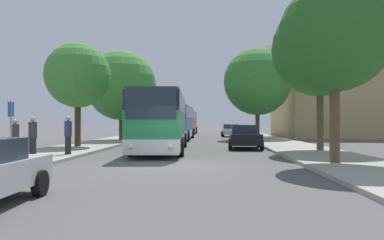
{
  "coord_description": "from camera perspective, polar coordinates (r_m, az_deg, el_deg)",
  "views": [
    {
      "loc": [
        1.26,
        -14.96,
        1.77
      ],
      "look_at": [
        0.17,
        11.77,
        1.89
      ],
      "focal_mm": 35.0,
      "sensor_mm": 36.0,
      "label": 1
    }
  ],
  "objects": [
    {
      "name": "pedestrian_waiting_near",
      "position": [
        17.99,
        -25.4,
        -2.6
      ],
      "size": [
        0.36,
        0.36,
        1.74
      ],
      "rotation": [
        0.0,
        0.0,
        0.74
      ],
      "color": "#23232D",
      "rests_on": "sidewalk_left"
    },
    {
      "name": "bus_middle",
      "position": [
        36.55,
        -2.26,
        -0.33
      ],
      "size": [
        3.02,
        11.93,
        3.22
      ],
      "rotation": [
        0.0,
        0.0,
        -0.02
      ],
      "color": "silver",
      "rests_on": "ground_plane"
    },
    {
      "name": "bus_stop_sign",
      "position": [
        17.27,
        -25.88,
        -0.49
      ],
      "size": [
        0.08,
        0.45,
        2.49
      ],
      "color": "gray",
      "rests_on": "sidewalk_left"
    },
    {
      "name": "tree_left_near",
      "position": [
        34.08,
        -10.72,
        5.21
      ],
      "size": [
        6.23,
        6.23,
        7.99
      ],
      "color": "#513D23",
      "rests_on": "sidewalk_left"
    },
    {
      "name": "pedestrian_waiting_far",
      "position": [
        19.64,
        -18.37,
        -2.15
      ],
      "size": [
        0.36,
        0.36,
        1.9
      ],
      "rotation": [
        0.0,
        0.0,
        0.96
      ],
      "color": "#23232D",
      "rests_on": "sidewalk_left"
    },
    {
      "name": "parked_car_right_far",
      "position": [
        44.35,
        5.91,
        -1.55
      ],
      "size": [
        2.19,
        4.11,
        1.47
      ],
      "rotation": [
        0.0,
        0.0,
        3.16
      ],
      "color": "silver",
      "rests_on": "ground_plane"
    },
    {
      "name": "bus_rear",
      "position": [
        52.28,
        -0.92,
        -0.31
      ],
      "size": [
        2.96,
        10.81,
        3.22
      ],
      "rotation": [
        0.0,
        0.0,
        -0.02
      ],
      "color": "gray",
      "rests_on": "ground_plane"
    },
    {
      "name": "pedestrian_walking_back",
      "position": [
        18.22,
        -23.1,
        -2.38
      ],
      "size": [
        0.36,
        0.36,
        1.85
      ],
      "rotation": [
        0.0,
        0.0,
        1.0
      ],
      "color": "#23232D",
      "rests_on": "sidewalk_left"
    },
    {
      "name": "parked_car_right_near",
      "position": [
        24.78,
        8.07,
        -2.49
      ],
      "size": [
        2.3,
        4.41,
        1.56
      ],
      "rotation": [
        0.0,
        0.0,
        3.09
      ],
      "color": "black",
      "rests_on": "ground_plane"
    },
    {
      "name": "tree_right_mid",
      "position": [
        37.31,
        9.94,
        5.78
      ],
      "size": [
        6.59,
        6.59,
        8.84
      ],
      "color": "#513D23",
      "rests_on": "sidewalk_right"
    },
    {
      "name": "sidewalk_left",
      "position": [
        17.17,
        -26.59,
        -5.9
      ],
      "size": [
        4.0,
        120.0,
        0.15
      ],
      "primitive_type": "cube",
      "color": "#A39E93",
      "rests_on": "ground_plane"
    },
    {
      "name": "bus_front",
      "position": [
        22.48,
        -4.63,
        -0.18
      ],
      "size": [
        3.12,
        11.7,
        3.37
      ],
      "rotation": [
        0.0,
        0.0,
        0.03
      ],
      "color": "silver",
      "rests_on": "ground_plane"
    },
    {
      "name": "building_right_background",
      "position": [
        49.19,
        25.63,
        6.06
      ],
      "size": [
        21.15,
        14.29,
        14.32
      ],
      "color": "tan",
      "rests_on": "ground_plane"
    },
    {
      "name": "tree_right_near",
      "position": [
        23.08,
        18.93,
        10.21
      ],
      "size": [
        5.51,
        5.51,
        8.58
      ],
      "color": "brown",
      "rests_on": "sidewalk_right"
    },
    {
      "name": "tree_right_far",
      "position": [
        16.31,
        20.9,
        11.8
      ],
      "size": [
        4.46,
        4.46,
        7.27
      ],
      "color": "brown",
      "rests_on": "sidewalk_right"
    },
    {
      "name": "sidewalk_right",
      "position": [
        16.11,
        23.34,
        -6.28
      ],
      "size": [
        4.0,
        120.0,
        0.15
      ],
      "primitive_type": "cube",
      "color": "#A39E93",
      "rests_on": "ground_plane"
    },
    {
      "name": "tree_left_far",
      "position": [
        26.1,
        -17.01,
        6.51
      ],
      "size": [
        4.31,
        4.31,
        6.87
      ],
      "color": "#47331E",
      "rests_on": "sidewalk_left"
    },
    {
      "name": "ground_plane",
      "position": [
        15.11,
        -2.49,
        -6.99
      ],
      "size": [
        300.0,
        300.0,
        0.0
      ],
      "primitive_type": "plane",
      "color": "#565454",
      "rests_on": "ground"
    }
  ]
}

